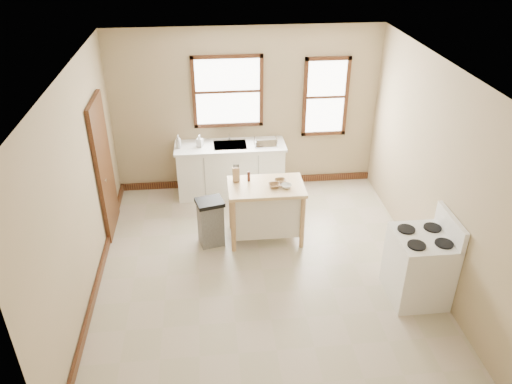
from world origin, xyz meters
TOP-DOWN VIEW (x-y plane):
  - floor at (0.00, 0.00)m, footprint 5.00×5.00m
  - ceiling at (0.00, 0.00)m, footprint 5.00×5.00m
  - wall_back at (0.00, 2.50)m, footprint 4.50×0.04m
  - wall_left at (-2.25, 0.00)m, footprint 0.04×5.00m
  - wall_right at (2.25, 0.00)m, footprint 0.04×5.00m
  - window_main at (-0.30, 2.48)m, footprint 1.17×0.06m
  - window_side at (1.35, 2.48)m, footprint 0.77×0.06m
  - door_left at (-2.21, 1.30)m, footprint 0.06×0.90m
  - baseboard_back at (0.00, 2.47)m, footprint 4.50×0.04m
  - baseboard_left at (-2.22, 0.00)m, footprint 0.04×5.00m
  - sink_counter at (-0.30, 2.20)m, footprint 1.86×0.62m
  - faucet at (-0.30, 2.38)m, footprint 0.03×0.03m
  - soap_bottle_a at (-1.15, 2.16)m, footprint 0.10×0.10m
  - soap_bottle_b at (-0.80, 2.19)m, footprint 0.12×0.12m
  - dish_rack at (0.30, 2.15)m, footprint 0.45×0.39m
  - kitchen_island at (0.14, 0.78)m, footprint 1.11×0.71m
  - knife_block at (-0.28, 0.96)m, footprint 0.10×0.10m
  - pepper_grinder at (-0.10, 0.95)m, footprint 0.06×0.06m
  - bowl_a at (0.25, 0.73)m, footprint 0.18×0.18m
  - bowl_b at (0.36, 0.86)m, footprint 0.18×0.18m
  - bowl_c at (0.42, 0.69)m, footprint 0.17×0.17m
  - trash_bin at (-0.68, 0.71)m, footprint 0.45×0.40m
  - gas_stove at (1.90, -0.71)m, footprint 0.74×0.74m

SIDE VIEW (x-z plane):
  - floor at x=0.00m, z-range 0.00..0.00m
  - baseboard_back at x=0.00m, z-range 0.00..0.12m
  - baseboard_left at x=-2.22m, z-range 0.00..0.12m
  - trash_bin at x=-0.68m, z-range 0.00..0.74m
  - kitchen_island at x=0.14m, z-range 0.00..0.90m
  - sink_counter at x=-0.30m, z-range 0.00..0.92m
  - gas_stove at x=1.90m, z-range 0.00..1.18m
  - bowl_b at x=0.36m, z-range 0.90..0.94m
  - bowl_a at x=0.25m, z-range 0.90..0.94m
  - bowl_c at x=0.42m, z-range 0.90..0.95m
  - dish_rack at x=0.30m, z-range 0.92..1.02m
  - pepper_grinder at x=-0.10m, z-range 0.90..1.05m
  - knife_block at x=-0.28m, z-range 0.90..1.10m
  - soap_bottle_b at x=-0.80m, z-range 0.92..1.13m
  - faucet at x=-0.30m, z-range 0.92..1.14m
  - soap_bottle_a at x=-1.15m, z-range 0.92..1.15m
  - door_left at x=-2.21m, z-range 0.00..2.10m
  - wall_back at x=0.00m, z-range 0.00..2.80m
  - wall_left at x=-2.25m, z-range 0.00..2.80m
  - wall_right at x=2.25m, z-range 0.00..2.80m
  - window_side at x=1.35m, z-range 0.92..2.29m
  - window_main at x=-0.30m, z-range 1.14..2.36m
  - ceiling at x=0.00m, z-range 2.80..2.80m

